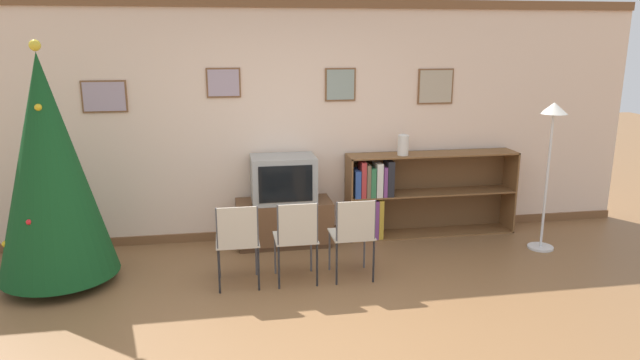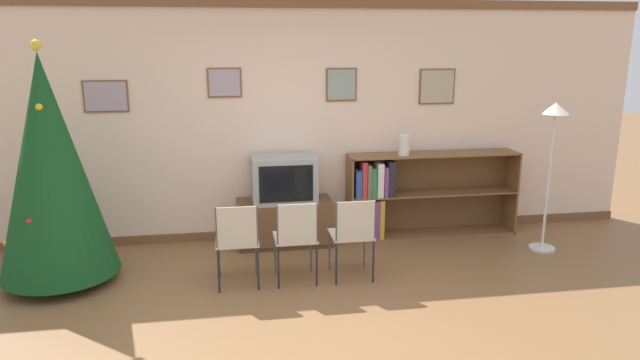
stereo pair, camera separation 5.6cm
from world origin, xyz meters
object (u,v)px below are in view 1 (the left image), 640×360
(television, at_px, (283,179))
(vase, at_px, (403,145))
(christmas_tree, at_px, (49,168))
(bookshelf, at_px, (402,195))
(folding_chair_right, at_px, (353,233))
(tv_console, at_px, (284,223))
(standing_lamp, at_px, (551,138))
(folding_chair_center, at_px, (296,237))
(folding_chair_left, at_px, (238,240))

(television, bearing_deg, vase, 1.06)
(christmas_tree, distance_m, bookshelf, 3.76)
(bookshelf, bearing_deg, vase, -117.84)
(folding_chair_right, bearing_deg, tv_console, 116.66)
(folding_chair_right, relative_size, standing_lamp, 0.50)
(christmas_tree, bearing_deg, standing_lamp, 0.71)
(television, bearing_deg, bookshelf, 3.14)
(vase, bearing_deg, folding_chair_center, -141.05)
(folding_chair_left, bearing_deg, christmas_tree, 166.42)
(folding_chair_right, bearing_deg, folding_chair_center, 180.00)
(tv_console, bearing_deg, bookshelf, 3.04)
(christmas_tree, xyz_separation_m, television, (2.22, 0.69, -0.37))
(vase, bearing_deg, christmas_tree, -168.82)
(folding_chair_center, distance_m, standing_lamp, 2.95)
(folding_chair_center, bearing_deg, folding_chair_right, 0.00)
(standing_lamp, bearing_deg, christmas_tree, -179.29)
(tv_console, height_order, folding_chair_right, folding_chair_right)
(christmas_tree, distance_m, folding_chair_left, 1.84)
(vase, xyz_separation_m, standing_lamp, (1.43, -0.65, 0.15))
(bookshelf, height_order, vase, vase)
(vase, bearing_deg, standing_lamp, -24.43)
(folding_chair_right, distance_m, vase, 1.53)
(christmas_tree, bearing_deg, folding_chair_right, -8.30)
(folding_chair_left, relative_size, standing_lamp, 0.50)
(television, height_order, bookshelf, television)
(television, relative_size, bookshelf, 0.35)
(tv_console, xyz_separation_m, vase, (1.38, 0.02, 0.85))
(christmas_tree, distance_m, vase, 3.67)
(christmas_tree, relative_size, television, 3.21)
(christmas_tree, xyz_separation_m, standing_lamp, (5.02, 0.06, 0.12))
(christmas_tree, relative_size, vase, 9.51)
(folding_chair_left, xyz_separation_m, standing_lamp, (3.35, 0.47, 0.78))
(television, bearing_deg, christmas_tree, -162.82)
(television, height_order, standing_lamp, standing_lamp)
(vase, bearing_deg, television, -178.94)
(standing_lamp, bearing_deg, bookshelf, 153.44)
(christmas_tree, height_order, folding_chair_left, christmas_tree)
(vase, height_order, standing_lamp, standing_lamp)
(bookshelf, bearing_deg, folding_chair_center, -140.32)
(tv_console, bearing_deg, standing_lamp, -12.57)
(tv_console, relative_size, folding_chair_center, 1.30)
(tv_console, relative_size, bookshelf, 0.53)
(christmas_tree, bearing_deg, vase, 11.18)
(christmas_tree, xyz_separation_m, bookshelf, (3.62, 0.76, -0.64))
(tv_console, distance_m, vase, 1.62)
(christmas_tree, height_order, tv_console, christmas_tree)
(tv_console, distance_m, standing_lamp, 3.04)
(folding_chair_center, relative_size, bookshelf, 0.41)
(christmas_tree, bearing_deg, bookshelf, 11.89)
(bookshelf, xyz_separation_m, standing_lamp, (1.40, -0.70, 0.76))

